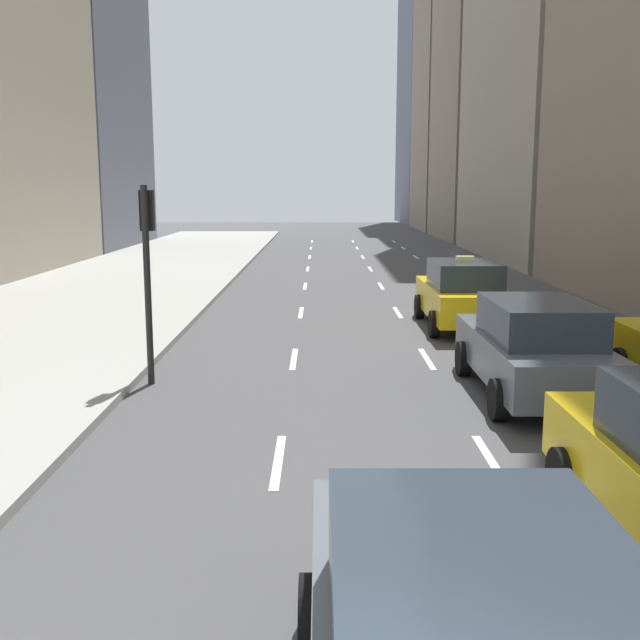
# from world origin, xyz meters

# --- Properties ---
(sidewalk_left) EXTENTS (8.00, 66.00, 0.15)m
(sidewalk_left) POSITION_xyz_m (-7.00, 27.00, 0.07)
(sidewalk_left) COLOR #9E9E99
(sidewalk_left) RESTS_ON ground
(lane_markings) EXTENTS (5.72, 56.00, 0.01)m
(lane_markings) POSITION_xyz_m (2.60, 23.00, 0.01)
(lane_markings) COLOR white
(lane_markings) RESTS_ON ground
(taxi_second) EXTENTS (2.02, 4.40, 1.87)m
(taxi_second) POSITION_xyz_m (4.00, 17.63, 0.88)
(taxi_second) COLOR yellow
(taxi_second) RESTS_ON ground
(sedan_black_near) EXTENTS (2.02, 4.59, 1.69)m
(sedan_black_near) POSITION_xyz_m (4.00, 11.13, 0.86)
(sedan_black_near) COLOR #565B66
(sedan_black_near) RESTS_ON ground
(traffic_light_pole) EXTENTS (0.24, 0.42, 3.60)m
(traffic_light_pole) POSITION_xyz_m (-2.75, 12.08, 2.41)
(traffic_light_pole) COLOR black
(traffic_light_pole) RESTS_ON ground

